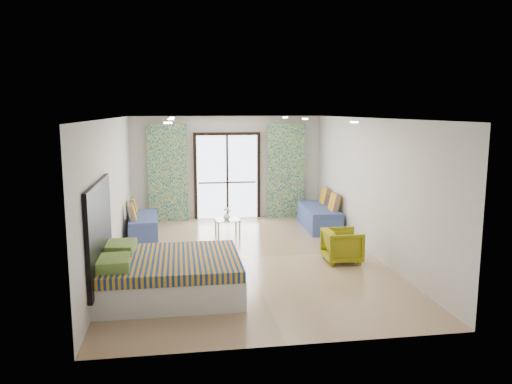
{
  "coord_description": "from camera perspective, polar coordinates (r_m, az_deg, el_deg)",
  "views": [
    {
      "loc": [
        -1.25,
        -9.35,
        2.85
      ],
      "look_at": [
        0.33,
        0.87,
        1.15
      ],
      "focal_mm": 35.0,
      "sensor_mm": 36.0,
      "label": 1
    }
  ],
  "objects": [
    {
      "name": "headboard",
      "position": [
        7.86,
        -17.44,
        -4.34
      ],
      "size": [
        0.06,
        2.1,
        1.5
      ],
      "primitive_type": "cube",
      "color": "black",
      "rests_on": "floor"
    },
    {
      "name": "ceiling",
      "position": [
        9.43,
        -1.18,
        8.42
      ],
      "size": [
        5.0,
        7.5,
        0.01
      ],
      "primitive_type": null,
      "color": "silver",
      "rests_on": "ground"
    },
    {
      "name": "balcony_rail",
      "position": [
        13.27,
        -3.3,
        1.09
      ],
      "size": [
        1.52,
        0.03,
        0.04
      ],
      "primitive_type": "cube",
      "color": "#595451",
      "rests_on": "balcony_door"
    },
    {
      "name": "daybed_left",
      "position": [
        11.8,
        -12.8,
        -3.63
      ],
      "size": [
        0.72,
        1.66,
        0.8
      ],
      "rotation": [
        0.0,
        0.0,
        0.05
      ],
      "color": "#394D89",
      "rests_on": "floor"
    },
    {
      "name": "balcony_door",
      "position": [
        13.22,
        -3.31,
        2.41
      ],
      "size": [
        1.76,
        0.08,
        2.28
      ],
      "color": "black",
      "rests_on": "floor"
    },
    {
      "name": "downlight_c",
      "position": [
        10.35,
        -9.72,
        8.21
      ],
      "size": [
        0.12,
        0.12,
        0.02
      ],
      "primitive_type": "cylinder",
      "color": "#FFE0B2",
      "rests_on": "ceiling"
    },
    {
      "name": "curtain_right",
      "position": [
        13.31,
        3.42,
        2.42
      ],
      "size": [
        1.0,
        0.1,
        2.5
      ],
      "primitive_type": "cube",
      "color": "silver",
      "rests_on": "floor"
    },
    {
      "name": "wall_left",
      "position": [
        9.55,
        -16.2,
        -0.08
      ],
      "size": [
        0.01,
        7.5,
        2.7
      ],
      "primitive_type": null,
      "color": "silver",
      "rests_on": "ground"
    },
    {
      "name": "bed",
      "position": [
        7.97,
        -10.11,
        -9.34
      ],
      "size": [
        2.2,
        1.79,
        0.76
      ],
      "color": "silver",
      "rests_on": "floor"
    },
    {
      "name": "downlight_e",
      "position": [
        12.35,
        -9.59,
        8.37
      ],
      "size": [
        0.12,
        0.12,
        0.02
      ],
      "primitive_type": "cylinder",
      "color": "#FFE0B2",
      "rests_on": "ceiling"
    },
    {
      "name": "daybed_right",
      "position": [
        12.32,
        7.27,
        -2.74
      ],
      "size": [
        0.81,
        1.91,
        0.93
      ],
      "rotation": [
        0.0,
        0.0,
        -0.05
      ],
      "color": "#394D89",
      "rests_on": "floor"
    },
    {
      "name": "switch_plate",
      "position": [
        9.07,
        -16.35,
        -2.5
      ],
      "size": [
        0.02,
        0.1,
        0.1
      ],
      "primitive_type": "cube",
      "color": "silver",
      "rests_on": "wall_left"
    },
    {
      "name": "downlight_b",
      "position": [
        7.81,
        11.15,
        7.84
      ],
      "size": [
        0.12,
        0.12,
        0.02
      ],
      "primitive_type": "cylinder",
      "color": "#FFE0B2",
      "rests_on": "ceiling"
    },
    {
      "name": "curtain_left",
      "position": [
        13.02,
        -10.05,
        2.13
      ],
      "size": [
        1.0,
        0.1,
        2.5
      ],
      "primitive_type": "cube",
      "color": "silver",
      "rests_on": "floor"
    },
    {
      "name": "coffee_table",
      "position": [
        11.55,
        -3.3,
        -3.3
      ],
      "size": [
        0.59,
        0.59,
        0.64
      ],
      "rotation": [
        0.0,
        0.0,
        0.06
      ],
      "color": "silver",
      "rests_on": "floor"
    },
    {
      "name": "wall_back",
      "position": [
        13.24,
        -3.32,
        2.82
      ],
      "size": [
        5.0,
        0.01,
        2.7
      ],
      "primitive_type": null,
      "color": "silver",
      "rests_on": "ground"
    },
    {
      "name": "wall_front",
      "position": [
        5.93,
        3.7,
        -5.34
      ],
      "size": [
        5.0,
        0.01,
        2.7
      ],
      "primitive_type": null,
      "color": "silver",
      "rests_on": "ground"
    },
    {
      "name": "wall_right",
      "position": [
        10.18,
        12.93,
        0.63
      ],
      "size": [
        0.01,
        7.5,
        2.7
      ],
      "primitive_type": null,
      "color": "silver",
      "rests_on": "ground"
    },
    {
      "name": "floor",
      "position": [
        9.85,
        -1.13,
        -7.48
      ],
      "size": [
        5.0,
        7.5,
        0.01
      ],
      "primitive_type": null,
      "color": "#977A5A",
      "rests_on": "ground"
    },
    {
      "name": "vase",
      "position": [
        11.46,
        -3.38,
        -2.78
      ],
      "size": [
        0.21,
        0.22,
        0.16
      ],
      "primitive_type": "imported",
      "rotation": [
        0.0,
        0.0,
        -0.39
      ],
      "color": "white",
      "rests_on": "coffee_table"
    },
    {
      "name": "downlight_f",
      "position": [
        12.63,
        3.36,
        8.5
      ],
      "size": [
        0.12,
        0.12,
        0.02
      ],
      "primitive_type": "cylinder",
      "color": "#FFE0B2",
      "rests_on": "ceiling"
    },
    {
      "name": "armchair",
      "position": [
        9.63,
        9.84,
        -5.89
      ],
      "size": [
        0.63,
        0.68,
        0.69
      ],
      "primitive_type": "imported",
      "rotation": [
        0.0,
        0.0,
        1.56
      ],
      "color": "olive",
      "rests_on": "floor"
    },
    {
      "name": "downlight_d",
      "position": [
        10.68,
        5.63,
        8.33
      ],
      "size": [
        0.12,
        0.12,
        0.02
      ],
      "primitive_type": "cylinder",
      "color": "#FFE0B2",
      "rests_on": "ceiling"
    },
    {
      "name": "downlight_a",
      "position": [
        7.35,
        -10.04,
        7.79
      ],
      "size": [
        0.12,
        0.12,
        0.02
      ],
      "primitive_type": "cylinder",
      "color": "#FFE0B2",
      "rests_on": "ceiling"
    }
  ]
}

